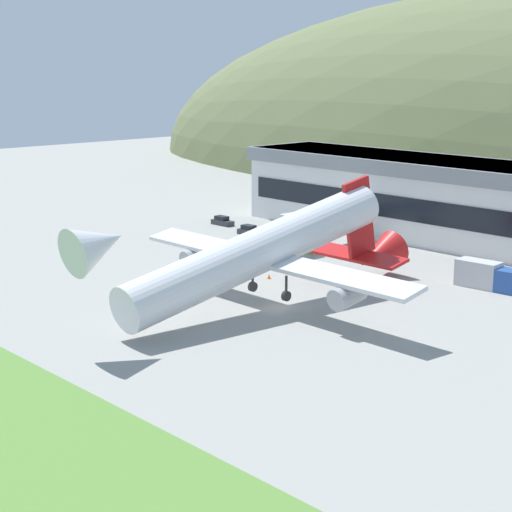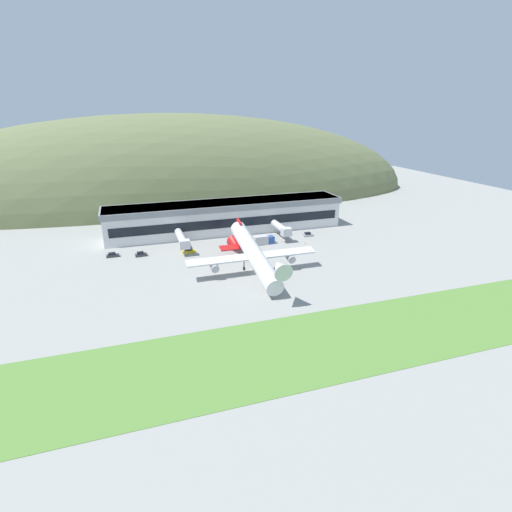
{
  "view_description": "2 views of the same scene",
  "coord_description": "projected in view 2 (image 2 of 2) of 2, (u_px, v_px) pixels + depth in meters",
  "views": [
    {
      "loc": [
        62.99,
        -61.84,
        25.92
      ],
      "look_at": [
        -3.09,
        -0.53,
        5.41
      ],
      "focal_mm": 60.0,
      "sensor_mm": 36.0,
      "label": 1
    },
    {
      "loc": [
        -34.77,
        -103.69,
        45.92
      ],
      "look_at": [
        -1.36,
        -2.81,
        6.28
      ],
      "focal_mm": 28.0,
      "sensor_mm": 36.0,
      "label": 2
    }
  ],
  "objects": [
    {
      "name": "service_car_3",
      "position": [
        188.0,
        251.0,
        134.15
      ],
      "size": [
        4.28,
        1.99,
        1.67
      ],
      "color": "gold",
      "rests_on": "ground_plane"
    },
    {
      "name": "service_car_0",
      "position": [
        141.0,
        254.0,
        131.04
      ],
      "size": [
        3.82,
        1.98,
        1.49
      ],
      "color": "#333338",
      "rests_on": "ground_plane"
    },
    {
      "name": "traffic_cone_1",
      "position": [
        305.0,
        243.0,
        143.1
      ],
      "size": [
        0.52,
        0.52,
        0.58
      ],
      "color": "orange",
      "rests_on": "ground_plane"
    },
    {
      "name": "grass_strip_foreground",
      "position": [
        319.0,
        344.0,
        82.47
      ],
      "size": [
        327.47,
        25.28,
        0.08
      ],
      "primitive_type": "cube",
      "color": "#568438",
      "rests_on": "ground_plane"
    },
    {
      "name": "ground_plane",
      "position": [
        257.0,
        272.0,
        118.52
      ],
      "size": [
        363.86,
        363.86,
        0.0
      ],
      "primitive_type": "plane",
      "color": "gray"
    },
    {
      "name": "hill_backdrop",
      "position": [
        171.0,
        200.0,
        210.85
      ],
      "size": [
        279.18,
        80.11,
        86.98
      ],
      "primitive_type": "ellipsoid",
      "color": "#667047",
      "rests_on": "ground_plane"
    },
    {
      "name": "terminal_building",
      "position": [
        227.0,
        215.0,
        155.0
      ],
      "size": [
        92.0,
        15.27,
        11.92
      ],
      "color": "silver",
      "rests_on": "ground_plane"
    },
    {
      "name": "jetway_0",
      "position": [
        182.0,
        239.0,
        135.6
      ],
      "size": [
        3.38,
        16.72,
        5.43
      ],
      "color": "silver",
      "rests_on": "ground_plane"
    },
    {
      "name": "fuel_truck",
      "position": [
        264.0,
        240.0,
        142.29
      ],
      "size": [
        7.72,
        3.05,
        3.14
      ],
      "color": "#264C99",
      "rests_on": "ground_plane"
    },
    {
      "name": "traffic_cone_0",
      "position": [
        217.0,
        265.0,
        122.78
      ],
      "size": [
        0.52,
        0.52,
        0.58
      ],
      "color": "orange",
      "rests_on": "ground_plane"
    },
    {
      "name": "service_car_2",
      "position": [
        308.0,
        235.0,
        151.3
      ],
      "size": [
        3.91,
        1.92,
        1.52
      ],
      "color": "#999EA3",
      "rests_on": "ground_plane"
    },
    {
      "name": "cargo_airplane",
      "position": [
        253.0,
        254.0,
        115.27
      ],
      "size": [
        38.79,
        46.2,
        13.09
      ],
      "color": "silver"
    },
    {
      "name": "jetway_1",
      "position": [
        281.0,
        228.0,
        147.56
      ],
      "size": [
        3.38,
        14.39,
        5.43
      ],
      "color": "silver",
      "rests_on": "ground_plane"
    },
    {
      "name": "service_car_1",
      "position": [
        113.0,
        255.0,
        130.36
      ],
      "size": [
        4.05,
        1.71,
        1.47
      ],
      "color": "#333338",
      "rests_on": "ground_plane"
    }
  ]
}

